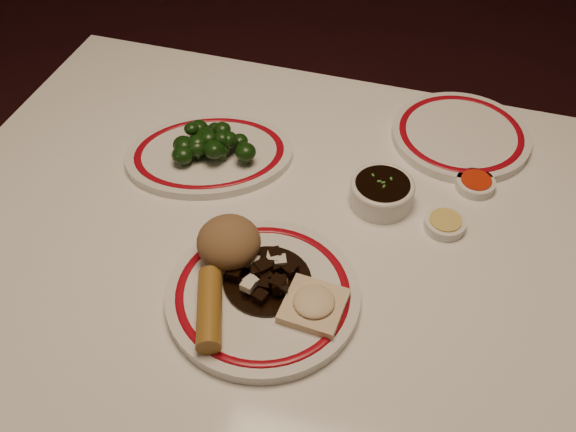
# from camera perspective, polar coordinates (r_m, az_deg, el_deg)

# --- Properties ---
(dining_table) EXTENTS (1.20, 0.90, 0.75)m
(dining_table) POSITION_cam_1_polar(r_m,az_deg,el_deg) (1.05, 0.69, -5.66)
(dining_table) COLOR white
(dining_table) RESTS_ON ground
(main_plate) EXTENTS (0.35, 0.35, 0.02)m
(main_plate) POSITION_cam_1_polar(r_m,az_deg,el_deg) (0.91, -2.23, -6.99)
(main_plate) COLOR white
(main_plate) RESTS_ON dining_table
(rice_mound) EXTENTS (0.09, 0.09, 0.07)m
(rice_mound) POSITION_cam_1_polar(r_m,az_deg,el_deg) (0.92, -5.29, -2.32)
(rice_mound) COLOR olive
(rice_mound) RESTS_ON main_plate
(spring_roll) EXTENTS (0.07, 0.13, 0.03)m
(spring_roll) POSITION_cam_1_polar(r_m,az_deg,el_deg) (0.87, -7.00, -8.19)
(spring_roll) COLOR olive
(spring_roll) RESTS_ON main_plate
(fried_wonton) EXTENTS (0.09, 0.09, 0.02)m
(fried_wonton) POSITION_cam_1_polar(r_m,az_deg,el_deg) (0.87, 2.31, -7.83)
(fried_wonton) COLOR beige
(fried_wonton) RESTS_ON main_plate
(stirfry_heap) EXTENTS (0.13, 0.13, 0.03)m
(stirfry_heap) POSITION_cam_1_polar(r_m,az_deg,el_deg) (0.90, -1.90, -5.45)
(stirfry_heap) COLOR black
(stirfry_heap) RESTS_ON main_plate
(broccoli_plate) EXTENTS (0.35, 0.33, 0.02)m
(broccoli_plate) POSITION_cam_1_polar(r_m,az_deg,el_deg) (1.12, -6.98, 5.46)
(broccoli_plate) COLOR white
(broccoli_plate) RESTS_ON dining_table
(broccoli_pile) EXTENTS (0.14, 0.11, 0.05)m
(broccoli_pile) POSITION_cam_1_polar(r_m,az_deg,el_deg) (1.10, -7.24, 6.49)
(broccoli_pile) COLOR #23471C
(broccoli_pile) RESTS_ON broccoli_plate
(soy_bowl) EXTENTS (0.10, 0.10, 0.04)m
(soy_bowl) POSITION_cam_1_polar(r_m,az_deg,el_deg) (1.04, 8.31, 2.02)
(soy_bowl) COLOR white
(soy_bowl) RESTS_ON dining_table
(sweet_sour_dish) EXTENTS (0.06, 0.06, 0.02)m
(sweet_sour_dish) POSITION_cam_1_polar(r_m,az_deg,el_deg) (1.10, 16.32, 2.77)
(sweet_sour_dish) COLOR white
(sweet_sour_dish) RESTS_ON dining_table
(mustard_dish) EXTENTS (0.06, 0.06, 0.02)m
(mustard_dish) POSITION_cam_1_polar(r_m,az_deg,el_deg) (1.02, 13.76, -0.67)
(mustard_dish) COLOR white
(mustard_dish) RESTS_ON dining_table
(far_plate) EXTENTS (0.25, 0.25, 0.02)m
(far_plate) POSITION_cam_1_polar(r_m,az_deg,el_deg) (1.19, 15.09, 6.97)
(far_plate) COLOR white
(far_plate) RESTS_ON dining_table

